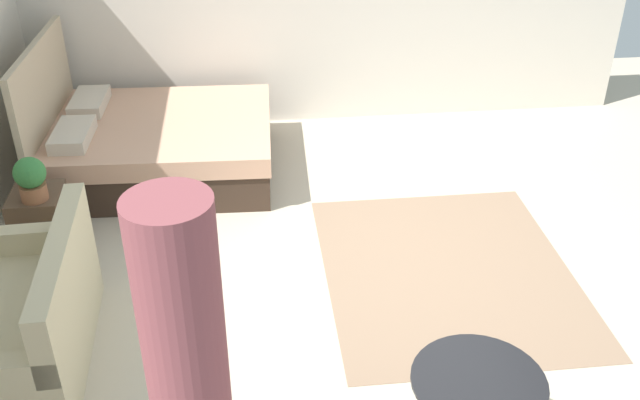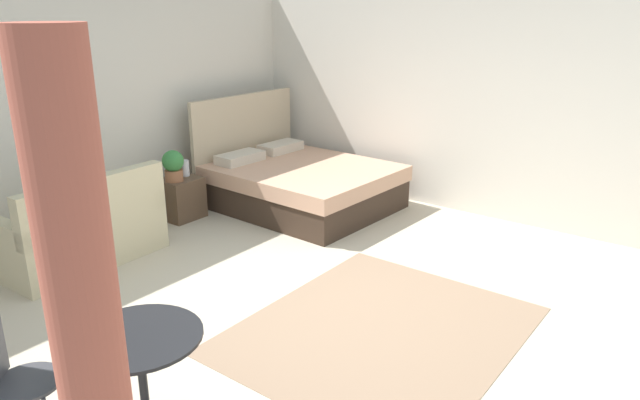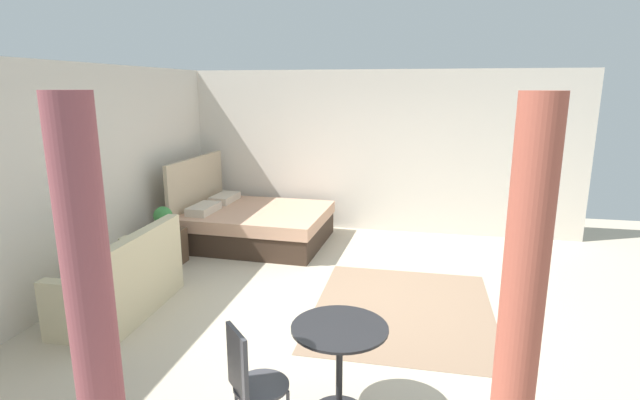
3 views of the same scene
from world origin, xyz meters
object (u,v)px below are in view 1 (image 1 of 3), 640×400
object	(u,v)px
nightstand	(41,219)
potted_plant	(31,178)
vase	(31,176)
bed	(155,143)
couch	(33,323)

from	to	relation	value
nightstand	potted_plant	distance (m)	0.45
potted_plant	vase	bearing A→B (deg)	16.41
nightstand	vase	bearing A→B (deg)	16.00
bed	couch	bearing A→B (deg)	167.76
nightstand	vase	distance (m)	0.37
bed	potted_plant	xyz separation A→B (m)	(-1.31, 0.82, 0.38)
couch	nightstand	world-z (taller)	couch
bed	potted_plant	bearing A→B (deg)	148.01
couch	vase	world-z (taller)	couch
couch	potted_plant	world-z (taller)	couch
potted_plant	nightstand	bearing A→B (deg)	16.90
bed	couch	xyz separation A→B (m)	(-2.65, 0.58, 0.01)
potted_plant	couch	bearing A→B (deg)	-169.77
bed	vase	xyz separation A→B (m)	(-1.09, 0.88, 0.28)
couch	vase	xyz separation A→B (m)	(1.56, 0.31, 0.28)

